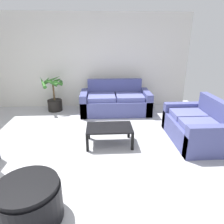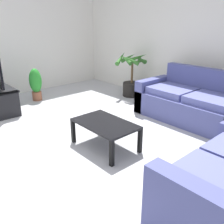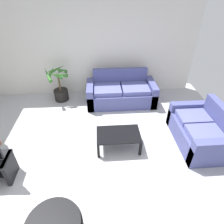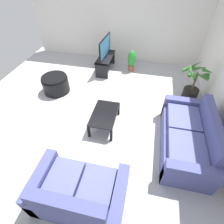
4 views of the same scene
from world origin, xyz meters
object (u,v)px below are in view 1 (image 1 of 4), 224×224
(ottoman, at_px, (29,201))
(couch_loveseat, at_px, (196,127))
(couch_main, at_px, (115,102))
(potted_palm, at_px, (54,97))
(coffee_table, at_px, (109,129))

(ottoman, bearing_deg, couch_loveseat, 32.43)
(couch_main, bearing_deg, potted_palm, 171.51)
(coffee_table, bearing_deg, ottoman, -120.30)
(couch_main, xyz_separation_m, coffee_table, (-0.26, -1.81, 0.03))
(coffee_table, bearing_deg, couch_main, 81.93)
(couch_main, bearing_deg, coffee_table, -98.07)
(potted_palm, bearing_deg, ottoman, -82.67)
(potted_palm, height_order, ottoman, potted_palm)
(couch_loveseat, distance_m, potted_palm, 3.86)
(coffee_table, xyz_separation_m, potted_palm, (-1.50, 2.08, 0.09))
(couch_loveseat, xyz_separation_m, potted_palm, (-3.28, 2.03, 0.12))
(couch_loveseat, bearing_deg, coffee_table, -178.68)
(couch_main, relative_size, coffee_table, 2.13)
(couch_loveseat, height_order, ottoman, couch_loveseat)
(couch_main, height_order, couch_loveseat, same)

